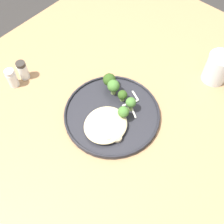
# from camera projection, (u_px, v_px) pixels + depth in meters

# --- Properties ---
(ground) EXTENTS (6.00, 6.00, 0.00)m
(ground) POSITION_uv_depth(u_px,v_px,m) (102.00, 191.00, 1.47)
(ground) COLOR #2D2B28
(wooden_dining_table) EXTENTS (1.40, 1.00, 0.74)m
(wooden_dining_table) POSITION_uv_depth(u_px,v_px,m) (96.00, 130.00, 0.92)
(wooden_dining_table) COLOR #9E754C
(wooden_dining_table) RESTS_ON ground
(dinner_plate) EXTENTS (0.29, 0.29, 0.02)m
(dinner_plate) POSITION_uv_depth(u_px,v_px,m) (112.00, 114.00, 0.85)
(dinner_plate) COLOR #232328
(dinner_plate) RESTS_ON wooden_dining_table
(noodle_bed) EXTENTS (0.13, 0.12, 0.03)m
(noodle_bed) POSITION_uv_depth(u_px,v_px,m) (106.00, 125.00, 0.81)
(noodle_bed) COLOR beige
(noodle_bed) RESTS_ON dinner_plate
(seared_scallop_tiny_bay) EXTENTS (0.03, 0.03, 0.01)m
(seared_scallop_tiny_bay) POSITION_uv_depth(u_px,v_px,m) (107.00, 117.00, 0.83)
(seared_scallop_tiny_bay) COLOR #DBB77A
(seared_scallop_tiny_bay) RESTS_ON dinner_plate
(seared_scallop_tilted_round) EXTENTS (0.03, 0.03, 0.01)m
(seared_scallop_tilted_round) POSITION_uv_depth(u_px,v_px,m) (113.00, 125.00, 0.81)
(seared_scallop_tilted_round) COLOR beige
(seared_scallop_tilted_round) RESTS_ON dinner_plate
(seared_scallop_rear_pale) EXTENTS (0.03, 0.03, 0.01)m
(seared_scallop_rear_pale) POSITION_uv_depth(u_px,v_px,m) (106.00, 127.00, 0.81)
(seared_scallop_rear_pale) COLOR #DBB77A
(seared_scallop_rear_pale) RESTS_ON dinner_plate
(seared_scallop_half_hidden) EXTENTS (0.02, 0.02, 0.02)m
(seared_scallop_half_hidden) POSITION_uv_depth(u_px,v_px,m) (108.00, 138.00, 0.79)
(seared_scallop_half_hidden) COLOR beige
(seared_scallop_half_hidden) RESTS_ON dinner_plate
(seared_scallop_center_golden) EXTENTS (0.03, 0.03, 0.01)m
(seared_scallop_center_golden) POSITION_uv_depth(u_px,v_px,m) (118.00, 129.00, 0.81)
(seared_scallop_center_golden) COLOR #DBB77A
(seared_scallop_center_golden) RESTS_ON dinner_plate
(seared_scallop_left_edge) EXTENTS (0.03, 0.03, 0.01)m
(seared_scallop_left_edge) POSITION_uv_depth(u_px,v_px,m) (117.00, 137.00, 0.79)
(seared_scallop_left_edge) COLOR beige
(seared_scallop_left_edge) RESTS_ON dinner_plate
(broccoli_floret_tall_stalk) EXTENTS (0.03, 0.03, 0.05)m
(broccoli_floret_tall_stalk) POSITION_uv_depth(u_px,v_px,m) (123.00, 112.00, 0.81)
(broccoli_floret_tall_stalk) COLOR #89A356
(broccoli_floret_tall_stalk) RESTS_ON dinner_plate
(broccoli_floret_front_edge) EXTENTS (0.03, 0.03, 0.04)m
(broccoli_floret_front_edge) POSITION_uv_depth(u_px,v_px,m) (122.00, 95.00, 0.85)
(broccoli_floret_front_edge) COLOR #89A356
(broccoli_floret_front_edge) RESTS_ON dinner_plate
(broccoli_floret_beside_noodles) EXTENTS (0.03, 0.03, 0.05)m
(broccoli_floret_beside_noodles) POSITION_uv_depth(u_px,v_px,m) (131.00, 103.00, 0.83)
(broccoli_floret_beside_noodles) COLOR #89A356
(broccoli_floret_beside_noodles) RESTS_ON dinner_plate
(broccoli_floret_center_pile) EXTENTS (0.04, 0.04, 0.05)m
(broccoli_floret_center_pile) POSITION_uv_depth(u_px,v_px,m) (109.00, 80.00, 0.88)
(broccoli_floret_center_pile) COLOR #7A994C
(broccoli_floret_center_pile) RESTS_ON dinner_plate
(broccoli_floret_left_leaning) EXTENTS (0.04, 0.04, 0.06)m
(broccoli_floret_left_leaning) POSITION_uv_depth(u_px,v_px,m) (113.00, 86.00, 0.86)
(broccoli_floret_left_leaning) COLOR #89A356
(broccoli_floret_left_leaning) RESTS_ON dinner_plate
(onion_sliver_curled_piece) EXTENTS (0.03, 0.04, 0.00)m
(onion_sliver_curled_piece) POSITION_uv_depth(u_px,v_px,m) (133.00, 112.00, 0.84)
(onion_sliver_curled_piece) COLOR silver
(onion_sliver_curled_piece) RESTS_ON dinner_plate
(onion_sliver_short_strip) EXTENTS (0.02, 0.04, 0.00)m
(onion_sliver_short_strip) POSITION_uv_depth(u_px,v_px,m) (135.00, 96.00, 0.88)
(onion_sliver_short_strip) COLOR silver
(onion_sliver_short_strip) RESTS_ON dinner_plate
(onion_sliver_pale_crescent) EXTENTS (0.05, 0.03, 0.00)m
(onion_sliver_pale_crescent) POSITION_uv_depth(u_px,v_px,m) (130.00, 103.00, 0.86)
(onion_sliver_pale_crescent) COLOR silver
(onion_sliver_pale_crescent) RESTS_ON dinner_plate
(water_glass) EXTENTS (0.08, 0.08, 0.10)m
(water_glass) POSITION_uv_depth(u_px,v_px,m) (217.00, 69.00, 0.90)
(water_glass) COLOR silver
(water_glass) RESTS_ON wooden_dining_table
(salt_shaker) EXTENTS (0.03, 0.03, 0.07)m
(salt_shaker) POSITION_uv_depth(u_px,v_px,m) (12.00, 78.00, 0.89)
(salt_shaker) COLOR white
(salt_shaker) RESTS_ON wooden_dining_table
(pepper_shaker) EXTENTS (0.03, 0.03, 0.07)m
(pepper_shaker) POSITION_uv_depth(u_px,v_px,m) (23.00, 70.00, 0.91)
(pepper_shaker) COLOR white
(pepper_shaker) RESTS_ON wooden_dining_table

